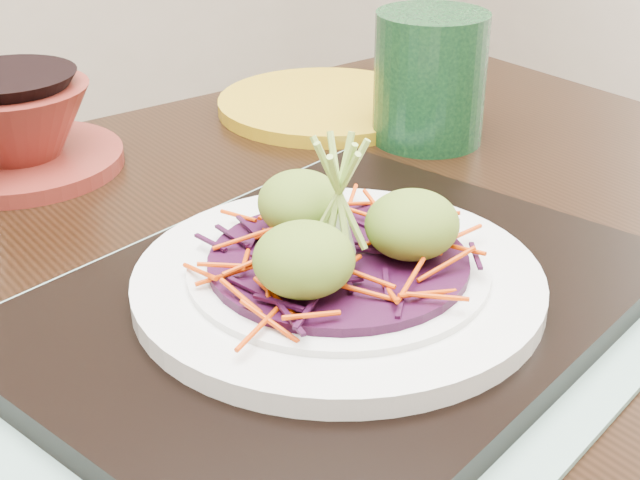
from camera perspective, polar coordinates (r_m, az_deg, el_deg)
dining_table at (r=0.66m, az=-5.27°, el=-10.09°), size 1.15×0.80×0.70m
placemat at (r=0.57m, az=1.14°, el=-4.99°), size 0.53×0.46×0.00m
serving_tray at (r=0.56m, az=1.15°, el=-4.06°), size 0.46×0.39×0.02m
white_plate at (r=0.55m, az=1.16°, el=-2.53°), size 0.25×0.25×0.02m
cabbage_bed at (r=0.55m, az=1.18°, el=-1.36°), size 0.16×0.16×0.01m
carrot_julienne at (r=0.54m, az=1.18°, el=-0.64°), size 0.20×0.20×0.01m
guacamole_scoops at (r=0.54m, az=1.24°, el=0.73°), size 0.14×0.12×0.04m
scallion_garnish at (r=0.53m, az=1.22°, el=2.65°), size 0.06×0.06×0.09m
terracotta_bowl_set at (r=0.82m, az=-18.86°, el=6.55°), size 0.20×0.20×0.07m
yellow_plate at (r=0.93m, az=0.33°, el=8.68°), size 0.30×0.30×0.01m
green_jar at (r=0.84m, az=7.03°, el=10.25°), size 0.11×0.11×0.12m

